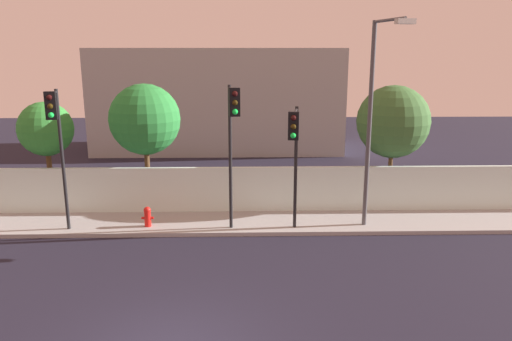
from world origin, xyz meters
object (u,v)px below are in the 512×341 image
Objects in this scene: roadside_tree_leftmost at (46,129)px; traffic_light_center at (295,144)px; fire_hydrant at (148,216)px; roadside_tree_midleft at (145,120)px; roadside_tree_midright at (393,122)px; traffic_light_left at (57,132)px; traffic_light_right at (232,129)px; street_lamp_curbside at (374,110)px.

traffic_light_center is at bearing -20.99° from roadside_tree_leftmost.
roadside_tree_leftmost is at bearing 149.25° from fire_hydrant.
roadside_tree_midleft is 10.10m from roadside_tree_midright.
roadside_tree_midleft is (-5.68, 3.72, 0.33)m from traffic_light_center.
roadside_tree_midright reaches higher than traffic_light_center.
roadside_tree_midright reaches higher than fire_hydrant.
roadside_tree_midright is at bearing 15.35° from fire_hydrant.
traffic_light_left is 0.97× the size of roadside_tree_midleft.
traffic_light_right is 6.89× the size of fire_hydrant.
traffic_light_left is at bearing -164.49° from roadside_tree_midright.
fire_hydrant is at bearing -30.75° from roadside_tree_leftmost.
fire_hydrant is (2.71, 0.78, -3.24)m from traffic_light_left.
roadside_tree_midleft is at bearing 56.62° from traffic_light_left.
street_lamp_curbside is 12.89m from roadside_tree_leftmost.
roadside_tree_leftmost is (-4.45, 2.65, 2.80)m from fire_hydrant.
traffic_light_left reaches higher than fire_hydrant.
traffic_light_left reaches higher than traffic_light_center.
roadside_tree_midright is at bearing 29.04° from traffic_light_right.
roadside_tree_midright is (12.36, 3.43, -0.18)m from traffic_light_left.
traffic_light_right reaches higher than roadside_tree_midleft.
traffic_light_left is 0.69× the size of street_lamp_curbside.
traffic_light_center is 0.86× the size of traffic_light_right.
roadside_tree_leftmost reaches higher than fire_hydrant.
roadside_tree_midleft is (4.00, 0.00, 0.38)m from roadside_tree_leftmost.
traffic_light_center is at bearing -11.54° from fire_hydrant.
roadside_tree_midright is (6.49, 3.60, -0.29)m from traffic_light_right.
traffic_light_right reaches higher than fire_hydrant.
traffic_light_left is 3.87m from roadside_tree_leftmost.
roadside_tree_midleft is (-8.50, 2.92, -0.71)m from street_lamp_curbside.
fire_hydrant is at bearing 163.23° from traffic_light_right.
traffic_light_right is 0.71× the size of street_lamp_curbside.
traffic_light_right reaches higher than traffic_light_left.
traffic_light_left is 7.96m from traffic_light_center.
traffic_light_right reaches higher than roadside_tree_midright.
traffic_light_left is at bearing -177.27° from street_lamp_curbside.
fire_hydrant is at bearing -80.40° from roadside_tree_midleft.
roadside_tree_midright is (4.41, 3.72, 0.21)m from traffic_light_center.
traffic_light_right is (-2.07, 0.12, 0.50)m from traffic_light_center.
street_lamp_curbside is at bearing 7.99° from traffic_light_right.
roadside_tree_midleft reaches higher than traffic_light_left.
street_lamp_curbside reaches higher than traffic_light_right.
traffic_light_left is 10.79m from street_lamp_curbside.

